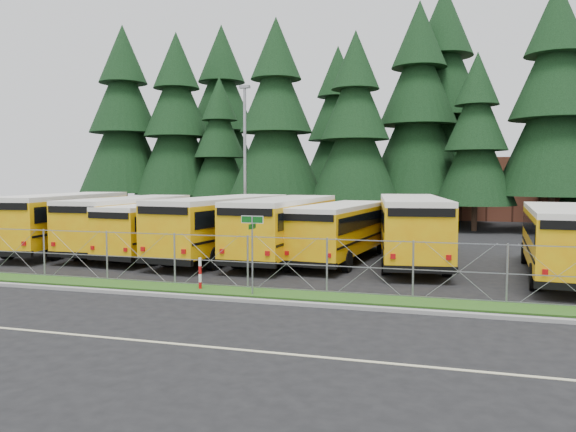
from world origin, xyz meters
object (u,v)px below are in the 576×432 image
object	(u,v)px
bus_3	(227,228)
striped_bollard	(200,274)
bus_5	(343,232)
light_standard	(245,156)
street_sign	(252,238)
bus_0	(68,223)
bus_1	(133,225)
bus_2	(171,229)
bus_east	(561,242)
bus_6	(411,230)
bus_4	(287,229)

from	to	relation	value
bus_3	striped_bollard	world-z (taller)	bus_3
bus_3	bus_5	size ratio (longest dim) A/B	1.11
bus_5	light_standard	size ratio (longest dim) A/B	1.07
street_sign	bus_3	bearing A→B (deg)	117.90
bus_0	bus_1	distance (m)	3.87
bus_0	bus_2	xyz separation A→B (m)	(6.50, -0.17, -0.20)
bus_east	street_sign	distance (m)	12.97
bus_3	bus_5	xyz separation A→B (m)	(5.87, 0.73, -0.15)
bus_6	bus_5	bearing A→B (deg)	176.50
bus_4	bus_east	size ratio (longest dim) A/B	1.05
bus_5	bus_6	bearing A→B (deg)	10.54
bus_6	light_standard	distance (m)	14.14
bus_1	bus_east	size ratio (longest dim) A/B	1.03
bus_0	bus_4	distance (m)	12.74
bus_0	bus_6	size ratio (longest dim) A/B	1.00
bus_0	bus_4	bearing A→B (deg)	-6.46
bus_6	bus_east	size ratio (longest dim) A/B	1.09
bus_2	light_standard	world-z (taller)	light_standard
bus_5	bus_6	size ratio (longest dim) A/B	0.89
bus_0	striped_bollard	xyz separation A→B (m)	(11.82, -7.99, -1.00)
light_standard	bus_2	bearing A→B (deg)	-96.47
bus_6	striped_bollard	xyz separation A→B (m)	(-6.96, -8.79, -1.00)
bus_6	bus_0	bearing A→B (deg)	174.76
striped_bollard	light_standard	size ratio (longest dim) A/B	0.12
bus_6	street_sign	bearing A→B (deg)	-125.17
bus_5	bus_6	xyz separation A→B (m)	(3.26, 0.24, 0.18)
striped_bollard	bus_6	bearing A→B (deg)	51.63
bus_4	striped_bollard	size ratio (longest dim) A/B	9.86
bus_2	striped_bollard	distance (m)	9.49
bus_2	bus_0	bearing A→B (deg)	-175.61
bus_0	light_standard	distance (m)	11.85
bus_3	bus_4	xyz separation A→B (m)	(3.09, 0.42, -0.02)
bus_2	bus_6	xyz separation A→B (m)	(12.28, 0.97, 0.20)
bus_1	bus_4	world-z (taller)	bus_4
bus_2	bus_east	bearing A→B (deg)	1.73
street_sign	light_standard	size ratio (longest dim) A/B	0.28
bus_2	bus_5	bearing A→B (deg)	10.47
bus_4	street_sign	size ratio (longest dim) A/B	4.21
bus_5	striped_bollard	distance (m)	9.36
striped_bollard	bus_0	bearing A→B (deg)	145.93
bus_6	striped_bollard	distance (m)	11.26
bus_3	light_standard	xyz separation A→B (m)	(-2.18, 8.51, 3.93)
bus_5	bus_3	bearing A→B (deg)	-166.51
bus_east	bus_4	bearing A→B (deg)	175.96
bus_5	striped_bollard	size ratio (longest dim) A/B	9.00
bus_0	bus_2	distance (m)	6.50
bus_2	bus_east	distance (m)	18.52
bus_4	bus_5	bearing A→B (deg)	8.80
bus_1	bus_3	xyz separation A→B (m)	(5.81, -0.66, 0.05)
bus_0	bus_5	size ratio (longest dim) A/B	1.13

